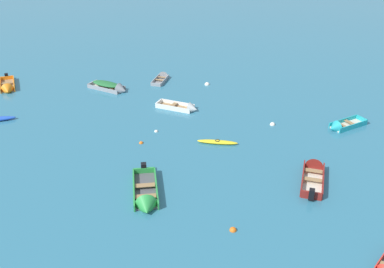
% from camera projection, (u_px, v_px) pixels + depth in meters
% --- Properties ---
extents(rowboat_grey_back_row_left, '(3.97, 2.91, 1.18)m').
position_uv_depth(rowboat_grey_back_row_left, '(111.00, 87.00, 39.97)').
color(rowboat_grey_back_row_left, beige).
rests_on(rowboat_grey_back_row_left, ground_plane).
extents(rowboat_white_outer_right, '(3.64, 2.32, 1.00)m').
position_uv_depth(rowboat_white_outer_right, '(184.00, 108.00, 36.29)').
color(rowboat_white_outer_right, '#99754C').
rests_on(rowboat_white_outer_right, ground_plane).
extents(kayak_yellow_outer_left, '(2.92, 0.85, 0.27)m').
position_uv_depth(kayak_yellow_outer_left, '(216.00, 142.00, 31.35)').
color(kayak_yellow_outer_left, yellow).
rests_on(kayak_yellow_outer_left, ground_plane).
extents(rowboat_orange_center, '(2.45, 4.01, 1.12)m').
position_uv_depth(rowboat_orange_center, '(6.00, 88.00, 40.08)').
color(rowboat_orange_center, '#99754C').
rests_on(rowboat_orange_center, ground_plane).
extents(rowboat_green_back_row_right, '(1.90, 4.69, 1.27)m').
position_uv_depth(rowboat_green_back_row_right, '(145.00, 199.00, 25.29)').
color(rowboat_green_back_row_right, '#4C4C51').
rests_on(rowboat_green_back_row_right, ground_plane).
extents(rowboat_maroon_back_row_center, '(2.27, 4.30, 1.16)m').
position_uv_depth(rowboat_maroon_back_row_center, '(312.00, 172.00, 27.77)').
color(rowboat_maroon_back_row_center, beige).
rests_on(rowboat_maroon_back_row_center, ground_plane).
extents(rowboat_turquoise_far_right, '(3.43, 2.57, 1.01)m').
position_uv_depth(rowboat_turquoise_far_right, '(339.00, 126.00, 33.37)').
color(rowboat_turquoise_far_right, beige).
rests_on(rowboat_turquoise_far_right, ground_plane).
extents(rowboat_grey_near_camera, '(1.67, 3.02, 0.92)m').
position_uv_depth(rowboat_grey_near_camera, '(162.00, 77.00, 42.56)').
color(rowboat_grey_near_camera, gray).
rests_on(rowboat_grey_near_camera, ground_plane).
extents(mooring_buoy_near_foreground, '(0.29, 0.29, 0.29)m').
position_uv_depth(mooring_buoy_near_foreground, '(140.00, 143.00, 31.45)').
color(mooring_buoy_near_foreground, orange).
rests_on(mooring_buoy_near_foreground, ground_plane).
extents(mooring_buoy_trailing, '(0.47, 0.47, 0.47)m').
position_uv_depth(mooring_buoy_trailing, '(206.00, 85.00, 41.29)').
color(mooring_buoy_trailing, silver).
rests_on(mooring_buoy_trailing, ground_plane).
extents(mooring_buoy_midfield, '(0.28, 0.28, 0.28)m').
position_uv_depth(mooring_buoy_midfield, '(155.00, 132.00, 33.01)').
color(mooring_buoy_midfield, silver).
rests_on(mooring_buoy_midfield, ground_plane).
extents(mooring_buoy_far_field, '(0.38, 0.38, 0.38)m').
position_uv_depth(mooring_buoy_far_field, '(232.00, 230.00, 23.23)').
color(mooring_buoy_far_field, orange).
rests_on(mooring_buoy_far_field, ground_plane).
extents(mooring_buoy_between_boats_right, '(0.41, 0.41, 0.41)m').
position_uv_depth(mooring_buoy_between_boats_right, '(271.00, 125.00, 34.02)').
color(mooring_buoy_between_boats_right, silver).
rests_on(mooring_buoy_between_boats_right, ground_plane).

